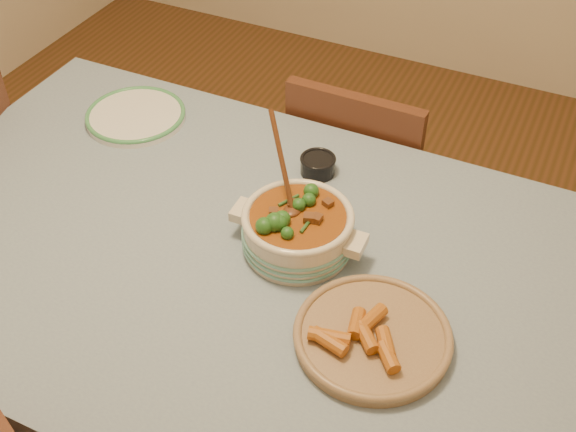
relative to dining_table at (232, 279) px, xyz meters
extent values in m
cube|color=brown|center=(0.00, 0.00, 0.06)|extent=(1.60, 1.00, 0.05)
cube|color=#8196A7|center=(0.00, 0.00, 0.09)|extent=(1.68, 1.08, 0.01)
cylinder|color=brown|center=(-0.73, 0.43, -0.31)|extent=(0.07, 0.07, 0.70)
cylinder|color=brown|center=(0.73, 0.43, -0.31)|extent=(0.07, 0.07, 0.70)
cylinder|color=beige|center=(0.13, 0.08, 0.14)|extent=(0.25, 0.25, 0.09)
torus|color=beige|center=(0.13, 0.08, 0.19)|extent=(0.25, 0.25, 0.02)
cube|color=beige|center=(0.27, 0.08, 0.15)|extent=(0.04, 0.07, 0.02)
cube|color=beige|center=(0.00, 0.07, 0.15)|extent=(0.04, 0.07, 0.02)
cylinder|color=#8D5014|center=(0.13, 0.08, 0.18)|extent=(0.21, 0.21, 0.02)
cylinder|color=silver|center=(-0.48, 0.34, 0.10)|extent=(0.33, 0.33, 0.02)
torus|color=#429356|center=(-0.48, 0.34, 0.11)|extent=(0.27, 0.27, 0.01)
cylinder|color=black|center=(0.07, 0.34, 0.11)|extent=(0.09, 0.09, 0.04)
torus|color=black|center=(0.07, 0.34, 0.13)|extent=(0.09, 0.09, 0.01)
cylinder|color=black|center=(0.07, 0.34, 0.13)|extent=(0.07, 0.07, 0.01)
cylinder|color=#9B7E55|center=(0.37, -0.10, 0.10)|extent=(0.39, 0.39, 0.02)
torus|color=#9B7E55|center=(0.37, -0.10, 0.11)|extent=(0.31, 0.31, 0.02)
cube|color=#532A19|center=(0.07, 0.75, -0.24)|extent=(0.40, 0.40, 0.04)
cube|color=#532A19|center=(0.07, 0.58, -0.03)|extent=(0.40, 0.04, 0.42)
cylinder|color=#532A19|center=(0.24, 0.92, -0.45)|extent=(0.04, 0.04, 0.42)
cylinder|color=#532A19|center=(-0.10, 0.93, -0.45)|extent=(0.04, 0.04, 0.42)
cylinder|color=#532A19|center=(0.24, 0.58, -0.45)|extent=(0.04, 0.04, 0.42)
cylinder|color=#532A19|center=(-0.10, 0.59, -0.45)|extent=(0.04, 0.04, 0.42)
cylinder|color=#532A19|center=(-0.87, 0.22, -0.44)|extent=(0.04, 0.04, 0.44)
camera|label=1|loc=(0.60, -0.97, 1.23)|focal=45.00mm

